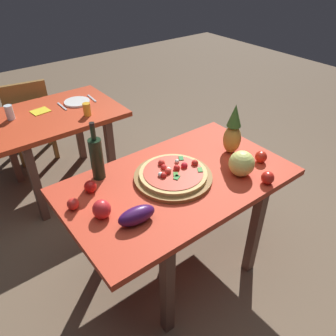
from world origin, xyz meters
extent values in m
plane|color=brown|center=(0.00, 0.00, 0.00)|extent=(10.00, 10.00, 0.00)
cube|color=brown|center=(-0.36, -0.36, 0.35)|extent=(0.06, 0.06, 0.69)
cube|color=brown|center=(0.36, -0.36, 0.35)|extent=(0.06, 0.06, 0.69)
cube|color=brown|center=(-0.36, 0.36, 0.35)|extent=(0.06, 0.06, 0.69)
cube|color=brown|center=(0.36, 0.36, 0.35)|extent=(0.06, 0.06, 0.69)
cube|color=red|center=(0.00, 0.00, 0.71)|extent=(1.37, 0.81, 0.04)
cube|color=brown|center=(-0.59, 1.00, 0.35)|extent=(0.06, 0.06, 0.69)
cube|color=brown|center=(0.07, 1.00, 0.35)|extent=(0.06, 0.06, 0.69)
cube|color=brown|center=(-0.59, 1.66, 0.35)|extent=(0.06, 0.06, 0.69)
cube|color=brown|center=(0.07, 1.66, 0.35)|extent=(0.06, 0.06, 0.69)
cube|color=#C03A1C|center=(-0.26, 1.33, 0.71)|extent=(1.09, 0.76, 0.04)
cube|color=brown|center=(-0.10, 2.15, 0.21)|extent=(0.04, 0.04, 0.41)
cube|color=brown|center=(-0.43, 2.20, 0.21)|extent=(0.04, 0.04, 0.41)
cube|color=brown|center=(-0.15, 1.82, 0.21)|extent=(0.04, 0.04, 0.41)
cube|color=brown|center=(-0.48, 1.87, 0.21)|extent=(0.04, 0.04, 0.41)
cube|color=brown|center=(-0.29, 2.01, 0.43)|extent=(0.46, 0.46, 0.04)
cube|color=brown|center=(-0.32, 1.83, 0.65)|extent=(0.40, 0.10, 0.40)
cylinder|color=brown|center=(-0.02, 0.02, 0.74)|extent=(0.47, 0.47, 0.02)
cylinder|color=#D8B56A|center=(-0.02, 0.02, 0.77)|extent=(0.40, 0.40, 0.02)
cylinder|color=#C43C28|center=(-0.02, 0.02, 0.78)|extent=(0.35, 0.35, 0.00)
sphere|color=red|center=(-0.10, 0.02, 0.79)|extent=(0.04, 0.04, 0.04)
sphere|color=red|center=(0.01, 0.03, 0.79)|extent=(0.04, 0.04, 0.04)
sphere|color=red|center=(-0.06, 0.03, 0.79)|extent=(0.04, 0.04, 0.04)
sphere|color=red|center=(0.13, 0.00, 0.79)|extent=(0.04, 0.04, 0.04)
sphere|color=red|center=(-0.03, 0.12, 0.79)|extent=(0.04, 0.04, 0.04)
sphere|color=red|center=(0.06, 0.02, 0.79)|extent=(0.04, 0.04, 0.04)
sphere|color=red|center=(-0.05, 0.08, 0.79)|extent=(0.04, 0.04, 0.04)
cube|color=#257331|center=(0.10, 0.10, 0.78)|extent=(0.05, 0.05, 0.00)
cube|color=#2E8135|center=(-0.04, -0.04, 0.78)|extent=(0.05, 0.05, 0.00)
cube|color=#337B28|center=(-0.03, -0.01, 0.78)|extent=(0.05, 0.05, 0.00)
cube|color=#3A8536|center=(0.11, -0.06, 0.78)|extent=(0.05, 0.05, 0.00)
sphere|color=white|center=(0.06, 0.08, 0.79)|extent=(0.03, 0.03, 0.03)
sphere|color=white|center=(-0.04, 0.04, 0.79)|extent=(0.03, 0.03, 0.03)
sphere|color=white|center=(-0.11, 0.03, 0.79)|extent=(0.03, 0.03, 0.03)
cylinder|color=black|center=(-0.36, 0.30, 0.86)|extent=(0.08, 0.08, 0.26)
cylinder|color=black|center=(-0.36, 0.30, 1.03)|extent=(0.03, 0.03, 0.09)
cylinder|color=black|center=(-0.36, 0.30, 1.09)|extent=(0.03, 0.03, 0.02)
ellipsoid|color=#BF8C39|center=(0.47, 0.02, 0.83)|extent=(0.12, 0.12, 0.20)
cone|color=#3B6829|center=(0.47, 0.02, 1.00)|extent=(0.09, 0.09, 0.15)
sphere|color=#DAE172|center=(0.33, -0.19, 0.81)|extent=(0.16, 0.16, 0.16)
ellipsoid|color=red|center=(-0.51, -0.01, 0.78)|extent=(0.10, 0.10, 0.10)
ellipsoid|color=#3E154D|center=(-0.39, -0.15, 0.78)|extent=(0.21, 0.11, 0.09)
sphere|color=red|center=(0.39, -0.35, 0.77)|extent=(0.08, 0.08, 0.08)
sphere|color=red|center=(0.53, -0.18, 0.77)|extent=(0.08, 0.08, 0.08)
sphere|color=red|center=(-0.47, 0.21, 0.77)|extent=(0.07, 0.07, 0.07)
sphere|color=red|center=(-0.60, 0.13, 0.76)|extent=(0.06, 0.06, 0.06)
cylinder|color=gold|center=(-0.04, 1.11, 0.78)|extent=(0.06, 0.06, 0.10)
cylinder|color=silver|center=(-0.55, 1.42, 0.79)|extent=(0.06, 0.06, 0.12)
cylinder|color=white|center=(0.00, 1.40, 0.74)|extent=(0.22, 0.22, 0.02)
cube|color=silver|center=(-0.14, 1.40, 0.73)|extent=(0.02, 0.18, 0.01)
cube|color=silver|center=(0.14, 1.40, 0.73)|extent=(0.03, 0.18, 0.01)
cube|color=yellow|center=(-0.32, 1.42, 0.73)|extent=(0.15, 0.13, 0.01)
camera|label=1|loc=(-1.01, -1.21, 1.91)|focal=35.22mm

